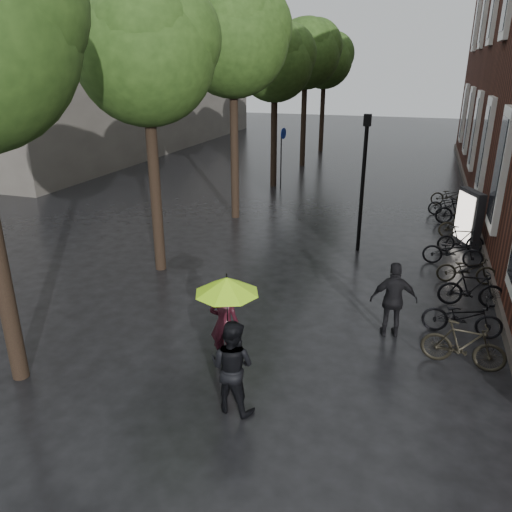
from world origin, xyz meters
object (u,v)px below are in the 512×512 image
at_px(pedestrian_walking, 394,300).
at_px(parked_bicycles, 458,244).
at_px(lamp_post, 364,171).
at_px(ad_lightbox, 469,219).
at_px(person_black, 232,366).
at_px(person_burgundy, 224,324).

xyz_separation_m(pedestrian_walking, parked_bicycles, (1.66, 5.82, -0.43)).
bearing_deg(pedestrian_walking, parked_bicycles, -118.74).
bearing_deg(lamp_post, ad_lightbox, 23.83).
distance_m(person_black, pedestrian_walking, 4.43).
bearing_deg(parked_bicycles, lamp_post, -174.75).
bearing_deg(pedestrian_walking, person_black, 42.53).
bearing_deg(person_burgundy, pedestrian_walking, -149.89).
distance_m(person_black, parked_bicycles, 10.36).
distance_m(person_burgundy, parked_bicycles, 9.41).
height_order(person_black, pedestrian_walking, pedestrian_walking).
height_order(pedestrian_walking, lamp_post, lamp_post).
distance_m(person_burgundy, lamp_post, 8.14).
bearing_deg(person_burgundy, parked_bicycles, -125.44).
bearing_deg(ad_lightbox, parked_bicycles, -128.09).
distance_m(person_burgundy, ad_lightbox, 10.63).
bearing_deg(person_black, person_burgundy, -55.34).
distance_m(person_black, lamp_post, 9.41).
relative_size(pedestrian_walking, lamp_post, 0.40).
xyz_separation_m(person_burgundy, parked_bicycles, (4.92, 8.01, -0.40)).
distance_m(pedestrian_walking, lamp_post, 6.01).
distance_m(person_black, ad_lightbox, 11.62).
relative_size(person_black, ad_lightbox, 0.90).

